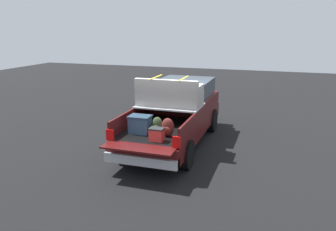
{
  "coord_description": "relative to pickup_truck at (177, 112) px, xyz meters",
  "views": [
    {
      "loc": [
        -9.8,
        -3.04,
        3.69
      ],
      "look_at": [
        -0.6,
        0.0,
        1.1
      ],
      "focal_mm": 35.81,
      "sensor_mm": 36.0,
      "label": 1
    }
  ],
  "objects": [
    {
      "name": "pickup_truck",
      "position": [
        0.0,
        0.0,
        0.0
      ],
      "size": [
        6.05,
        2.06,
        2.23
      ],
      "color": "#470F0F",
      "rests_on": "ground_plane"
    },
    {
      "name": "ground_plane",
      "position": [
        -0.37,
        -0.0,
        -0.97
      ],
      "size": [
        40.0,
        40.0,
        0.0
      ],
      "primitive_type": "plane",
      "color": "black"
    }
  ]
}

